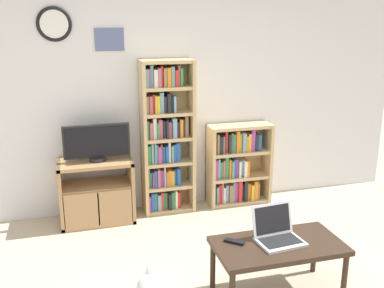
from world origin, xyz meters
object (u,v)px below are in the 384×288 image
Objects in this scene: television at (97,143)px; bookshelf_short at (236,165)px; coffee_table at (278,249)px; cat at (150,286)px; remote_near_laptop at (234,242)px; tv_stand at (97,192)px; bookshelf_tall at (165,138)px; laptop at (277,232)px.

television is 0.72× the size of bookshelf_short.
cat is (-0.97, 0.21, -0.29)m from coffee_table.
television is at bearing -109.36° from remote_near_laptop.
remote_near_laptop is at bearing 18.23° from cat.
tv_stand is 0.54m from television.
bookshelf_short is 0.94× the size of coffee_table.
coffee_table is at bearing -100.68° from bookshelf_short.
remote_near_laptop is (-0.33, 0.10, 0.06)m from coffee_table.
laptop is at bearing -74.33° from bookshelf_tall.
bookshelf_short is 2.52× the size of laptop.
tv_stand is at bearing -108.30° from remote_near_laptop.
bookshelf_short is 2.13m from cat.
coffee_table is at bearing 15.60° from cat.
television is 2.19m from coffee_table.
remote_near_laptop is at bearing -111.16° from bookshelf_short.
bookshelf_tall reaches higher than remote_near_laptop.
bookshelf_tall reaches higher than bookshelf_short.
coffee_table is 0.13m from laptop.
television is 1.93m from remote_near_laptop.
laptop is (1.28, -1.67, 0.17)m from tv_stand.
television reaches higher than coffee_table.
cat is (-0.98, 0.15, -0.40)m from laptop.
laptop is (0.01, 0.05, 0.12)m from coffee_table.
remote_near_laptop is at bearing 166.45° from laptop.
tv_stand is at bearing 121.56° from laptop.
laptop is (1.24, -1.69, -0.36)m from television.
bookshelf_tall is 1.80× the size of bookshelf_short.
cat is (-0.65, 0.11, -0.35)m from remote_near_laptop.
television reaches higher than tv_stand.
laptop reaches higher than coffee_table.
laptop is 1.07m from cat.
tv_stand is at bearing -171.95° from bookshelf_tall.
laptop is 0.34m from remote_near_laptop.
cat is at bearing -79.11° from tv_stand.
bookshelf_short is 1.87m from coffee_table.
coffee_table is 1.92× the size of cat.
remote_near_laptop reaches higher than coffee_table.
cat is (0.26, -1.54, -0.77)m from television.
bookshelf_short is (0.84, -0.00, -0.39)m from bookshelf_tall.
tv_stand is 5.18× the size of remote_near_laptop.
bookshelf_short reaches higher than tv_stand.
bookshelf_short is at bearing -0.07° from bookshelf_tall.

